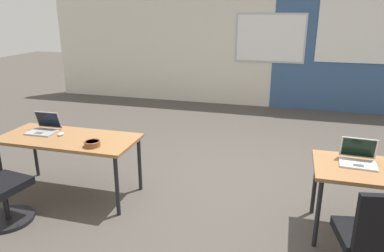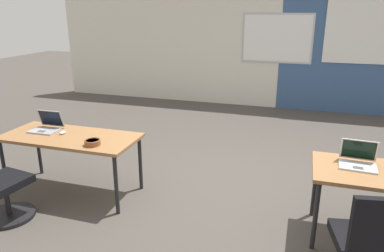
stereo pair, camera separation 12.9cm
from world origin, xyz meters
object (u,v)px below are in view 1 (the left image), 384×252
Objects in this scene: laptop_near_left_end at (44,128)px; snack_bowl at (92,143)px; laptop_near_right_inner at (358,158)px; mouse_near_left_end at (61,134)px; desk_near_left at (69,142)px; chair_near_right_inner at (369,246)px.

laptop_near_left_end reaches higher than snack_bowl.
laptop_near_right_inner reaches higher than snack_bowl.
laptop_near_left_end is 3.17× the size of mouse_near_left_end.
desk_near_left is at bearing -14.06° from laptop_near_left_end.
snack_bowl reaches higher than mouse_near_left_end.
snack_bowl reaches higher than desk_near_left.
mouse_near_left_end is at bearing -175.01° from laptop_near_right_inner.
chair_near_right_inner is (3.11, -0.75, -0.28)m from desk_near_left.
chair_near_right_inner is 3.62m from laptop_near_left_end.
desk_near_left is 15.16× the size of mouse_near_left_end.
desk_near_left is 0.47m from snack_bowl.
chair_near_right_inner is 2.75× the size of laptop_near_left_end.
mouse_near_left_end is (-0.12, 0.03, 0.08)m from desk_near_left.
desk_near_left is 1.74× the size of chair_near_right_inner.
mouse_near_left_end is (0.27, -0.06, -0.03)m from laptop_near_left_end.
mouse_near_left_end is at bearing 157.89° from snack_bowl.
laptop_near_right_inner is 1.04× the size of laptop_near_left_end.
chair_near_right_inner is at bearing -14.35° from laptop_near_left_end.
laptop_near_right_inner is (3.10, 0.09, 0.11)m from desk_near_left.
chair_near_right_inner reaches higher than snack_bowl.
laptop_near_right_inner is at bearing 1.07° from mouse_near_left_end.
snack_bowl is (0.54, -0.22, 0.02)m from mouse_near_left_end.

